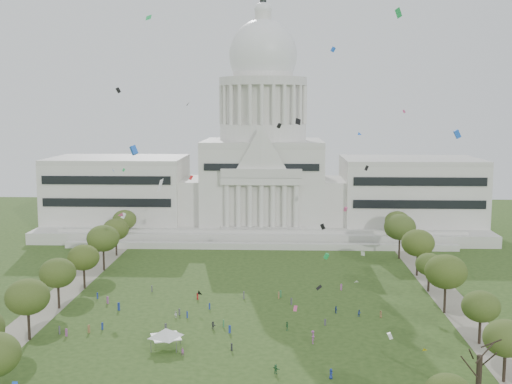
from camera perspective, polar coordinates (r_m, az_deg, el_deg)
The scene contains 32 objects.
ground at distance 134.26m, azimuth -0.74°, elevation -12.80°, with size 400.00×400.00×0.00m, color #2B4518.
capitol at distance 240.59m, azimuth 0.62°, elevation 1.76°, with size 160.00×64.50×91.30m.
path_left at distance 171.42m, azimuth -16.64°, elevation -8.56°, with size 8.00×160.00×0.04m, color gray.
path_right at distance 167.78m, azimuth 16.62°, elevation -8.91°, with size 8.00×160.00×0.04m, color gray.
row_tree_r_0 at distance 119.42m, azimuth 21.33°, elevation -12.03°, with size 7.67×7.67×10.91m.
row_tree_l_1 at distance 137.99m, azimuth -19.64°, elevation -8.77°, with size 8.86×8.86×12.59m.
row_tree_r_1 at distance 135.91m, azimuth 19.36°, elevation -9.58°, with size 7.58×7.58×10.78m.
row_tree_l_2 at distance 156.71m, azimuth -17.22°, elevation -6.89°, with size 8.42×8.42×11.97m.
row_tree_r_2 at distance 152.59m, azimuth 16.53°, elevation -6.81°, with size 9.55×9.55×13.58m.
row_tree_l_3 at distance 171.78m, azimuth -15.08°, elevation -5.65°, with size 8.12×8.12×11.55m.
row_tree_r_3 at distance 169.32m, azimuth 15.14°, elevation -6.23°, with size 7.01×7.01×9.98m.
row_tree_l_4 at distance 188.86m, azimuth -13.44°, elevation -4.03°, with size 9.29×9.29×13.21m.
row_tree_r_4 at distance 183.71m, azimuth 14.20°, elevation -4.41°, with size 9.19×9.19×13.06m.
row_tree_l_5 at distance 206.94m, azimuth -12.35°, elevation -3.26°, with size 8.33×8.33×11.85m.
row_tree_r_5 at distance 202.72m, azimuth 12.67°, elevation -3.06°, with size 9.82×9.82×13.96m.
row_tree_l_6 at distance 224.65m, azimuth -11.61°, elevation -2.43°, with size 8.19×8.19×11.64m.
row_tree_r_6 at distance 220.77m, azimuth 12.45°, elevation -2.56°, with size 8.42×8.42×11.97m.
big_bare_tree at distance 109.50m, azimuth 19.30°, elevation -13.22°, with size 6.00×5.00×12.80m.
event_tent at distance 128.91m, azimuth -8.03°, elevation -12.25°, with size 9.51×9.51×4.12m.
person_0 at distance 148.35m, azimuth 11.04°, elevation -10.61°, with size 0.78×0.51×1.60m, color olive.
person_2 at distance 148.09m, azimuth 9.17°, elevation -10.59°, with size 0.79×0.49×1.62m, color navy.
person_3 at distance 133.10m, azimuth 5.06°, elevation -12.57°, with size 1.27×0.66×1.97m, color #994C8C.
person_4 at distance 138.03m, azimuth 2.77°, elevation -11.81°, with size 1.12×0.61×1.91m, color #33723F.
person_5 at distance 138.97m, azimuth -3.84°, elevation -11.73°, with size 1.56×0.62×1.68m, color #4C4C51.
person_6 at distance 116.04m, azimuth 6.67°, elevation -15.75°, with size 0.90×0.58×1.84m, color navy.
person_7 at distance 125.85m, azimuth -6.55°, elevation -13.91°, with size 0.55×0.40×1.51m, color #994C8C.
person_8 at distance 146.86m, azimuth -7.15°, elevation -10.74°, with size 0.71×0.44×1.47m, color silver.
person_9 at distance 131.10m, azimuth 5.10°, elevation -12.94°, with size 1.11×0.57×1.72m, color #994C8C.
person_10 at distance 149.77m, azimuth 7.12°, elevation -10.33°, with size 0.98×0.54×1.67m, color navy.
person_11 at distance 117.32m, azimuth 1.77°, elevation -15.45°, with size 1.61×0.64×1.73m, color #33723F.
distant_crowd at distance 149.58m, azimuth -5.79°, elevation -10.34°, with size 61.89×42.50×1.87m.
kite_swarm at distance 132.04m, azimuth -0.73°, elevation 0.22°, with size 85.34×95.37×66.22m.
Camera 1 is at (6.43, -125.66, 46.83)m, focal length 45.00 mm.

